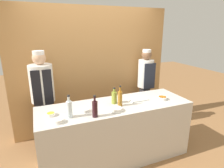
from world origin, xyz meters
TOP-DOWN VIEW (x-y plane):
  - ground_plane at (0.00, 0.00)m, footprint 14.00×14.00m
  - cabinet_wall at (0.00, 1.13)m, footprint 3.08×0.18m
  - counter at (0.00, 0.00)m, footprint 2.28×0.74m
  - sauce_bowl_green at (-0.86, -0.24)m, footprint 0.12×0.12m
  - sauce_bowl_brown at (-0.48, -0.07)m, footprint 0.11×0.11m
  - sauce_bowl_yellow at (-0.93, -0.02)m, footprint 0.12×0.12m
  - sauce_bowl_white at (-0.09, -0.21)m, footprint 0.17×0.17m
  - sauce_bowl_orange at (0.77, -0.09)m, footprint 0.15×0.15m
  - cutting_board at (0.40, 0.06)m, footprint 0.29×0.21m
  - bottle_oil at (-0.00, 0.06)m, footprint 0.08×0.08m
  - bottle_wine at (-0.40, -0.26)m, footprint 0.07×0.07m
  - bottle_clear at (-0.71, -0.15)m, footprint 0.08×0.08m
  - bottle_amber at (0.04, -0.06)m, footprint 0.07×0.07m
  - chef_left at (-0.98, 0.75)m, footprint 0.37×0.37m
  - chef_right at (0.98, 0.75)m, footprint 0.31×0.31m

SIDE VIEW (x-z plane):
  - ground_plane at x=0.00m, z-range 0.00..0.00m
  - counter at x=0.00m, z-range 0.00..0.91m
  - chef_right at x=0.98m, z-range 0.08..1.69m
  - chef_left at x=-0.98m, z-range 0.07..1.74m
  - cutting_board at x=0.40m, z-range 0.91..0.93m
  - sauce_bowl_yellow at x=-0.93m, z-range 0.92..0.96m
  - sauce_bowl_brown at x=-0.48m, z-range 0.92..0.96m
  - sauce_bowl_orange at x=0.77m, z-range 0.92..0.96m
  - sauce_bowl_green at x=-0.86m, z-range 0.92..0.97m
  - sauce_bowl_white at x=-0.09m, z-range 0.92..0.97m
  - bottle_oil at x=0.00m, z-range 0.89..1.13m
  - bottle_wine at x=-0.40m, z-range 0.88..1.17m
  - bottle_clear at x=-0.71m, z-range 0.88..1.18m
  - bottle_amber at x=0.04m, z-range 0.88..1.19m
  - cabinet_wall at x=0.00m, z-range 0.00..2.40m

